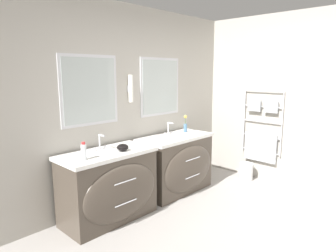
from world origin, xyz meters
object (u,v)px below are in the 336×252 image
(vanity_left, at_px, (110,186))
(flower_vase, at_px, (185,125))
(vanity_right, at_px, (177,164))
(toiletry_bottle, at_px, (84,152))
(amenity_bowl, at_px, (123,147))
(waste_bin, at_px, (246,171))

(vanity_left, distance_m, flower_vase, 1.59)
(vanity_left, bearing_deg, vanity_right, 0.00)
(vanity_left, height_order, toiletry_bottle, toiletry_bottle)
(vanity_left, height_order, flower_vase, flower_vase)
(vanity_left, relative_size, amenity_bowl, 8.10)
(toiletry_bottle, relative_size, waste_bin, 0.68)
(toiletry_bottle, xyz_separation_m, flower_vase, (1.85, 0.17, 0.02))
(toiletry_bottle, bearing_deg, flower_vase, 5.17)
(vanity_right, xyz_separation_m, flower_vase, (0.31, 0.11, 0.51))
(toiletry_bottle, distance_m, amenity_bowl, 0.50)
(vanity_left, xyz_separation_m, flower_vase, (1.50, 0.11, 0.51))
(vanity_right, height_order, waste_bin, vanity_right)
(toiletry_bottle, bearing_deg, vanity_right, 2.05)
(waste_bin, bearing_deg, vanity_left, 167.67)
(vanity_left, relative_size, flower_vase, 4.27)
(vanity_right, relative_size, waste_bin, 4.02)
(vanity_right, distance_m, toiletry_bottle, 1.62)
(vanity_left, relative_size, toiletry_bottle, 5.88)
(toiletry_bottle, bearing_deg, vanity_left, 8.87)
(amenity_bowl, distance_m, flower_vase, 1.36)
(toiletry_bottle, height_order, flower_vase, flower_vase)
(vanity_right, distance_m, flower_vase, 0.61)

